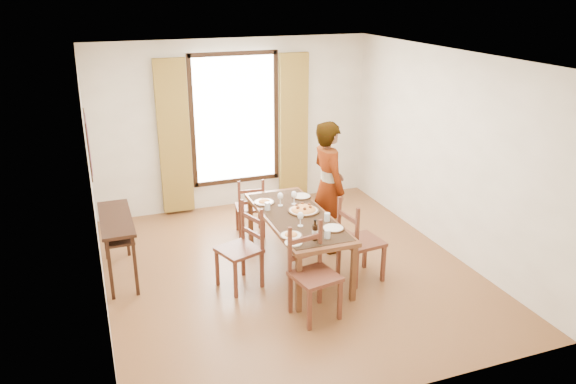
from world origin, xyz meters
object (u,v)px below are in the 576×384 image
object	(u,v)px
man	(328,187)
pasta_platter	(303,208)
console_table	(116,226)
dining_table	(297,220)

from	to	relation	value
man	pasta_platter	size ratio (longest dim) A/B	4.51
console_table	pasta_platter	xyz separation A→B (m)	(2.26, -0.53, 0.12)
console_table	man	bearing A→B (deg)	-3.33
console_table	pasta_platter	world-z (taller)	pasta_platter
pasta_platter	console_table	bearing A→B (deg)	166.72
man	pasta_platter	bearing A→B (deg)	122.73
man	console_table	bearing A→B (deg)	83.25
man	pasta_platter	xyz separation A→B (m)	(-0.51, -0.37, -0.10)
pasta_platter	man	bearing A→B (deg)	36.15
dining_table	man	distance (m)	0.80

